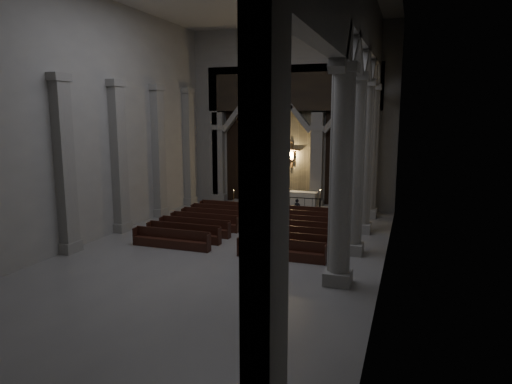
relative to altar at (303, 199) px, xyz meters
The scene contains 11 objects.
room 12.75m from the altar, 95.83° to the right, with size 24.00×24.10×12.00m.
sanctuary_wall 6.13m from the altar, 140.07° to the left, with size 14.00×0.77×12.00m.
right_arcade 12.55m from the altar, 64.60° to the right, with size 1.00×24.00×12.00m.
left_pilasters 11.08m from the altar, 137.71° to the right, with size 0.60×13.00×8.03m.
sanctuary_step 1.23m from the altar, behind, with size 8.50×2.60×0.15m, color gray.
altar is the anchor object (origin of this frame).
altar_rail 1.63m from the altar, 131.56° to the right, with size 5.08×0.09×1.00m.
candle_stand_left 4.68m from the altar, 165.84° to the right, with size 0.20×0.20×1.21m.
candle_stand_right 1.74m from the altar, 36.98° to the right, with size 0.25×0.25×1.51m.
pews 7.42m from the altar, 98.41° to the right, with size 9.37×7.78×0.88m.
worshipper 3.20m from the altar, 83.10° to the right, with size 0.45×0.29×1.23m, color black.
Camera 1 is at (7.88, -18.85, 6.26)m, focal length 32.00 mm.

